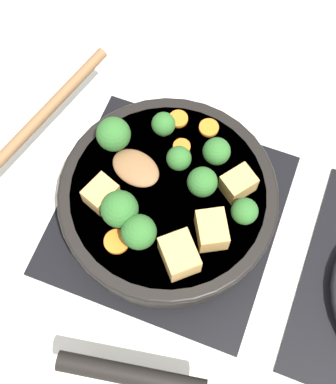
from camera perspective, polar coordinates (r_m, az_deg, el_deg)
The scene contains 20 objects.
ground_plane at distance 0.78m, azimuth 0.00°, elevation -2.39°, with size 2.40×2.40×0.00m, color silver.
front_burner_grate at distance 0.77m, azimuth 0.00°, elevation -2.08°, with size 0.31×0.31×0.03m.
skillet_pan at distance 0.72m, azimuth -0.04°, elevation -0.97°, with size 0.40×0.29×0.06m.
wooden_spoon at distance 0.74m, azimuth -8.82°, elevation 6.18°, with size 0.23×0.23×0.02m.
tofu_cube_center_large at distance 0.69m, azimuth -7.16°, elevation -0.20°, with size 0.04×0.03×0.03m, color tan.
tofu_cube_near_handle at distance 0.65m, azimuth 1.21°, elevation -6.74°, with size 0.05×0.04×0.04m, color tan.
tofu_cube_east_chunk at distance 0.66m, azimuth 4.68°, elevation -4.07°, with size 0.04×0.04×0.04m, color tan.
tofu_cube_west_chunk at distance 0.69m, azimuth 7.49°, elevation 0.91°, with size 0.04×0.03×0.03m, color tan.
broccoli_floret_near_spoon at distance 0.68m, azimuth 3.68°, elevation 1.05°, with size 0.04×0.04×0.05m.
broccoli_floret_center_top at distance 0.69m, azimuth 1.04°, elevation 3.63°, with size 0.03×0.03×0.04m.
broccoli_floret_east_rim at distance 0.65m, azimuth -3.13°, elevation -4.29°, with size 0.04×0.04×0.05m.
broccoli_floret_west_rim at distance 0.72m, azimuth -0.49°, elevation 7.23°, with size 0.03×0.03×0.04m.
broccoli_floret_north_edge at distance 0.66m, azimuth -5.19°, elevation -1.84°, with size 0.05×0.05×0.05m.
broccoli_floret_south_cluster at distance 0.67m, azimuth 8.11°, elevation -2.24°, with size 0.03×0.03×0.04m.
broccoli_floret_mid_floret at distance 0.70m, azimuth 5.20°, elevation 4.32°, with size 0.04×0.04×0.04m.
broccoli_floret_small_inner at distance 0.71m, azimuth -5.84°, elevation 6.14°, with size 0.05×0.05×0.05m.
carrot_slice_orange_thin at distance 0.74m, azimuth 4.38°, elevation 6.85°, with size 0.03×0.03×0.01m, color orange.
carrot_slice_near_center at distance 0.74m, azimuth 1.11°, elevation 7.81°, with size 0.03×0.03×0.01m, color orange.
carrot_slice_edge_slice at distance 0.68m, azimuth -5.50°, elevation -5.29°, with size 0.03×0.03×0.01m, color orange.
carrot_slice_under_broccoli at distance 0.72m, azimuth 1.47°, elevation 4.86°, with size 0.02×0.02×0.01m, color orange.
Camera 1 is at (0.25, 0.10, 0.73)m, focal length 50.00 mm.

